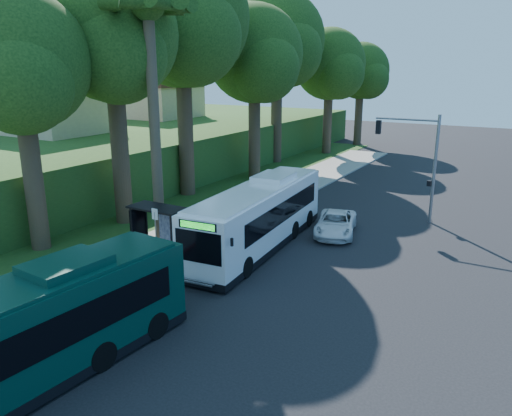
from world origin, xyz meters
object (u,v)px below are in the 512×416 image
Objects in this scene: bus_shelter at (156,219)px; white_bus at (259,215)px; teal_bus at (17,338)px; pickup at (336,223)px.

bus_shelter is 0.25× the size of white_bus.
white_bus is 1.02× the size of teal_bus.
white_bus is (4.64, 3.31, 0.05)m from bus_shelter.
teal_bus is 2.63× the size of pickup.
bus_shelter reaches higher than pickup.
bus_shelter is 5.71m from white_bus.
bus_shelter is 0.25× the size of teal_bus.
teal_bus is 19.56m from pickup.
white_bus reaches higher than teal_bus.
white_bus is 5.28m from pickup.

